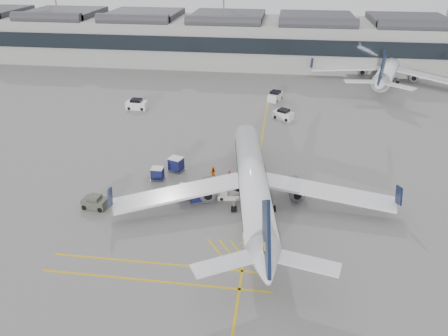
# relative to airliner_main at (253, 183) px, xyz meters

# --- Properties ---
(ground) EXTENTS (220.00, 220.00, 0.00)m
(ground) POSITION_rel_airliner_main_xyz_m (-10.01, -2.28, -2.83)
(ground) COLOR gray
(ground) RESTS_ON ground
(terminal) EXTENTS (200.00, 20.45, 12.40)m
(terminal) POSITION_rel_airliner_main_xyz_m (-10.01, 69.65, 3.31)
(terminal) COLOR #9E9E99
(terminal) RESTS_ON ground
(apron_markings) EXTENTS (0.25, 60.00, 0.01)m
(apron_markings) POSITION_rel_airliner_main_xyz_m (-0.01, 7.72, -2.83)
(apron_markings) COLOR gold
(apron_markings) RESTS_ON ground
(airliner_main) EXTENTS (32.81, 36.09, 9.63)m
(airliner_main) POSITION_rel_airliner_main_xyz_m (0.00, 0.00, 0.00)
(airliner_main) COLOR white
(airliner_main) RESTS_ON ground
(airliner_far) EXTENTS (33.20, 36.83, 10.12)m
(airliner_far) POSITION_rel_airliner_main_xyz_m (26.35, 56.94, 0.14)
(airliner_far) COLOR white
(airliner_far) RESTS_ON ground
(belt_loader) EXTENTS (4.54, 1.89, 1.82)m
(belt_loader) POSITION_rel_airliner_main_xyz_m (-2.63, 1.07, -2.30)
(belt_loader) COLOR beige
(belt_loader) RESTS_ON ground
(baggage_cart_a) EXTENTS (2.24, 2.08, 1.89)m
(baggage_cart_a) POSITION_rel_airliner_main_xyz_m (-6.69, -0.39, -1.82)
(baggage_cart_a) COLOR gray
(baggage_cart_a) RESTS_ON ground
(baggage_cart_b) EXTENTS (1.81, 1.57, 1.69)m
(baggage_cart_b) POSITION_rel_airliner_main_xyz_m (-8.41, 0.38, -1.93)
(baggage_cart_b) COLOR gray
(baggage_cart_b) RESTS_ON ground
(baggage_cart_c) EXTENTS (1.66, 1.37, 1.74)m
(baggage_cart_c) POSITION_rel_airliner_main_xyz_m (-12.93, 4.39, -1.90)
(baggage_cart_c) COLOR gray
(baggage_cart_c) RESTS_ON ground
(baggage_cart_d) EXTENTS (2.32, 2.11, 2.01)m
(baggage_cart_d) POSITION_rel_airliner_main_xyz_m (-11.07, 7.16, -1.76)
(baggage_cart_d) COLOR gray
(baggage_cart_d) RESTS_ON ground
(ramp_agent_a) EXTENTS (0.72, 0.60, 1.67)m
(ramp_agent_a) POSITION_rel_airliner_main_xyz_m (-3.41, 5.06, -2.00)
(ramp_agent_a) COLOR #FF440D
(ramp_agent_a) RESTS_ON ground
(ramp_agent_b) EXTENTS (0.89, 0.72, 1.74)m
(ramp_agent_b) POSITION_rel_airliner_main_xyz_m (-5.73, 5.70, -1.96)
(ramp_agent_b) COLOR orange
(ramp_agent_b) RESTS_ON ground
(pushback_tug) EXTENTS (3.02, 2.06, 1.59)m
(pushback_tug) POSITION_rel_airliner_main_xyz_m (-18.40, -3.36, -2.12)
(pushback_tug) COLOR #474A3F
(pushback_tug) RESTS_ON ground
(safety_cone_nose) EXTENTS (0.34, 0.34, 0.47)m
(safety_cone_nose) POSITION_rel_airliner_main_xyz_m (-0.82, 18.50, -2.60)
(safety_cone_nose) COLOR #F24C0A
(safety_cone_nose) RESTS_ON ground
(safety_cone_engine) EXTENTS (0.39, 0.39, 0.54)m
(safety_cone_engine) POSITION_rel_airliner_main_xyz_m (5.15, 6.67, -2.56)
(safety_cone_engine) COLOR #F24C0A
(safety_cone_engine) RESTS_ON ground
(service_van_left) EXTENTS (3.85, 2.00, 1.96)m
(service_van_left) POSITION_rel_airliner_main_xyz_m (-24.41, 31.01, -1.96)
(service_van_left) COLOR silver
(service_van_left) RESTS_ON ground
(service_van_mid) EXTENTS (3.09, 4.19, 1.94)m
(service_van_mid) POSITION_rel_airliner_main_xyz_m (1.46, 39.70, -1.97)
(service_van_mid) COLOR silver
(service_van_mid) RESTS_ON ground
(service_van_right) EXTENTS (3.92, 3.32, 1.81)m
(service_van_right) POSITION_rel_airliner_main_xyz_m (3.22, 29.44, -2.02)
(service_van_right) COLOR silver
(service_van_right) RESTS_ON ground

